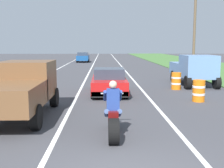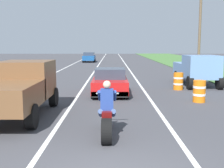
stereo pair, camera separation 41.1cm
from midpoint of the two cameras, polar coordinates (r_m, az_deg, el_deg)
The scene contains 11 objects.
lane_stripe_left_solid at distance 25.58m, azimuth -13.40°, elevation 1.81°, with size 0.14×120.00×0.01m, color white.
lane_stripe_right_solid at distance 25.13m, azimuth 2.90°, elevation 1.92°, with size 0.14×120.00×0.01m, color white.
lane_stripe_centre_dashed at distance 25.10m, azimuth -5.32°, elevation 1.88°, with size 0.14×120.00×0.01m, color white.
motorcycle_with_rider at distance 8.06m, azimuth -1.27°, elevation -6.58°, with size 0.70×2.21×1.62m.
sports_car_red at distance 15.28m, azimuth -1.37°, elevation 0.44°, with size 1.84×4.30×1.37m.
pickup_truck_left_lane_brown at distance 10.78m, azimuth -18.82°, elevation -0.54°, with size 2.02×4.80×1.98m.
pickup_truck_right_shoulder_light_blue at distance 19.10m, azimuth 15.47°, elevation 3.09°, with size 2.02×4.80×1.98m.
utility_pole_roadside at distance 28.05m, azimuth 15.86°, elevation 10.92°, with size 0.24×0.24×8.48m, color brown.
construction_barrel_nearest at distance 13.63m, azimuth 16.21°, elevation -1.31°, with size 0.58×0.58×1.00m.
construction_barrel_mid at distance 17.04m, azimuth 12.11°, elevation 0.61°, with size 0.58×0.58×1.00m.
distant_car_far_ahead at distance 43.61m, azimuth -6.13°, elevation 5.41°, with size 1.80×4.00×1.50m.
Camera 1 is at (-0.45, -4.91, 2.60)m, focal length 45.47 mm.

